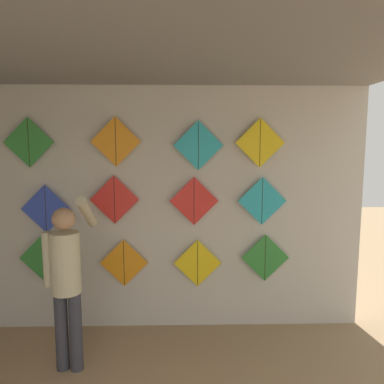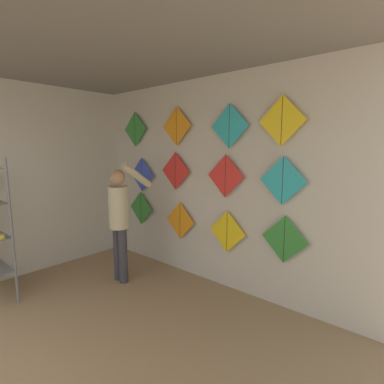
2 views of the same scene
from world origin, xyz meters
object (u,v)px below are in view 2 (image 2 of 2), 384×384
at_px(kite_0, 141,208).
at_px(kite_6, 225,176).
at_px(shopkeeper, 120,215).
at_px(kite_5, 175,171).
at_px(kite_7, 283,181).
at_px(kite_3, 284,239).
at_px(kite_2, 227,232).
at_px(kite_1, 180,221).
at_px(kite_4, 142,175).
at_px(kite_8, 135,129).
at_px(kite_10, 229,126).
at_px(kite_9, 177,126).
at_px(kite_11, 282,121).

relative_size(kite_0, kite_6, 1.00).
relative_size(shopkeeper, kite_5, 3.04).
height_order(shopkeeper, kite_7, kite_7).
height_order(kite_3, kite_7, kite_7).
relative_size(kite_2, kite_5, 1.00).
bearing_deg(shopkeeper, kite_0, 127.71).
distance_m(shopkeeper, kite_3, 2.19).
distance_m(kite_1, kite_3, 1.63).
relative_size(shopkeeper, kite_4, 3.04).
xyz_separation_m(kite_6, kite_8, (-1.82, 0.00, 0.66)).
relative_size(kite_7, kite_10, 1.00).
bearing_deg(kite_9, kite_2, 0.00).
height_order(kite_1, kite_3, kite_3).
xyz_separation_m(kite_1, kite_2, (0.85, 0.00, -0.01)).
bearing_deg(kite_3, kite_5, 180.00).
xyz_separation_m(shopkeeper, kite_7, (1.99, 0.78, 0.56)).
bearing_deg(kite_0, kite_5, 0.00).
bearing_deg(kite_6, kite_7, 0.00).
bearing_deg(kite_0, kite_9, 0.00).
xyz_separation_m(kite_1, kite_11, (1.54, 0.00, 1.37)).
distance_m(shopkeeper, kite_7, 2.21).
bearing_deg(kite_7, shopkeeper, -158.68).
bearing_deg(kite_4, kite_3, 0.00).
relative_size(kite_1, kite_7, 1.00).
bearing_deg(kite_8, kite_5, 0.00).
xyz_separation_m(kite_7, kite_10, (-0.73, 0.00, 0.63)).
xyz_separation_m(kite_3, kite_11, (-0.09, 0.00, 1.32)).
xyz_separation_m(kite_2, kite_7, (0.73, 0.00, 0.73)).
bearing_deg(kite_5, kite_3, 0.00).
distance_m(kite_5, kite_6, 0.90).
bearing_deg(kite_8, kite_11, 0.00).
relative_size(kite_5, kite_6, 1.00).
bearing_deg(kite_8, kite_2, 0.00).
bearing_deg(kite_10, kite_3, 0.00).
bearing_deg(kite_3, kite_9, 180.00).
height_order(kite_6, kite_11, kite_11).
bearing_deg(kite_1, kite_11, 0.00).
bearing_deg(kite_8, kite_1, 0.00).
distance_m(kite_1, kite_5, 0.74).
bearing_deg(kite_1, kite_7, 0.00).
bearing_deg(kite_6, kite_5, 180.00).
bearing_deg(kite_5, kite_10, 0.00).
bearing_deg(kite_9, kite_5, 180.00).
relative_size(kite_1, kite_6, 1.00).
xyz_separation_m(kite_1, kite_6, (0.81, 0.00, 0.72)).
distance_m(kite_3, kite_7, 0.67).
bearing_deg(kite_1, kite_10, 0.00).
distance_m(kite_2, kite_11, 1.55).
distance_m(kite_6, kite_7, 0.78).
bearing_deg(kite_7, kite_5, 180.00).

